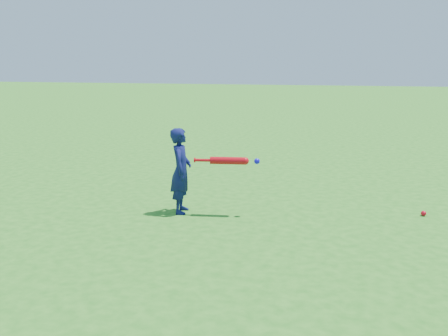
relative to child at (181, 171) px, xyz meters
name	(u,v)px	position (x,y,z in m)	size (l,w,h in m)	color
ground	(147,197)	(-0.70, 0.51, -0.50)	(80.00, 80.00, 0.00)	#23731B
child	(181,171)	(0.00, 0.00, 0.00)	(0.36, 0.24, 0.99)	#10144E
ground_ball_red	(424,213)	(2.69, 0.71, -0.47)	(0.06, 0.06, 0.06)	red
bat_swing	(231,161)	(0.58, 0.07, 0.14)	(0.74, 0.21, 0.08)	red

